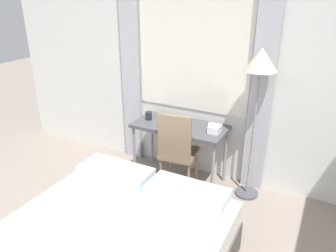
% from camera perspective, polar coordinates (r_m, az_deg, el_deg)
% --- Properties ---
extents(wall_back_with_window, '(5.64, 0.13, 2.70)m').
position_cam_1_polar(wall_back_with_window, '(3.96, 5.26, 9.83)').
color(wall_back_with_window, silver).
rests_on(wall_back_with_window, ground_plane).
extents(desk, '(1.11, 0.53, 0.75)m').
position_cam_1_polar(desk, '(3.90, 2.06, -0.79)').
color(desk, '#4C4C51').
rests_on(desk, ground_plane).
extents(desk_chair, '(0.45, 0.45, 1.00)m').
position_cam_1_polar(desk_chair, '(3.75, 1.62, -3.93)').
color(desk_chair, '#8C7259').
rests_on(desk_chair, ground_plane).
extents(standing_lamp, '(0.34, 0.34, 1.71)m').
position_cam_1_polar(standing_lamp, '(3.46, 15.71, 8.91)').
color(standing_lamp, '#4C4C51').
rests_on(standing_lamp, ground_plane).
extents(telephone, '(0.14, 0.15, 0.10)m').
position_cam_1_polar(telephone, '(3.70, 8.13, -0.46)').
color(telephone, white).
rests_on(telephone, desk).
extents(book, '(0.28, 0.24, 0.02)m').
position_cam_1_polar(book, '(3.86, 0.56, 0.28)').
color(book, '#33664C').
rests_on(book, desk).
extents(mug, '(0.08, 0.08, 0.10)m').
position_cam_1_polar(mug, '(4.03, -3.40, 1.81)').
color(mug, '#262628').
rests_on(mug, desk).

